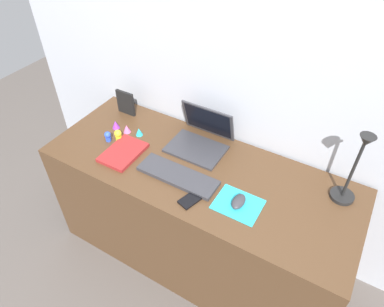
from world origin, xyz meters
name	(u,v)px	position (x,y,z in m)	size (l,w,h in m)	color
ground_plane	(196,251)	(0.00, 0.00, 0.00)	(6.00, 6.00, 0.00)	#59514C
back_wall	(229,122)	(0.00, 0.35, 0.81)	(2.82, 0.05, 1.61)	#B2B7C1
desk	(197,215)	(0.00, 0.00, 0.37)	(1.62, 0.62, 0.74)	#4C331E
laptop	(201,136)	(-0.08, 0.18, 0.79)	(0.30, 0.27, 0.21)	#333338
keyboard	(178,176)	(-0.06, -0.10, 0.75)	(0.41, 0.13, 0.02)	#333338
mousepad	(238,204)	(0.27, -0.11, 0.74)	(0.21, 0.17, 0.00)	#28B7CC
mouse	(239,201)	(0.28, -0.11, 0.76)	(0.06, 0.10, 0.03)	#333338
cell_phone	(192,199)	(0.08, -0.19, 0.74)	(0.06, 0.13, 0.01)	black
desk_lamp	(353,170)	(0.67, 0.16, 0.93)	(0.11, 0.14, 0.40)	black
notebook_pad	(123,152)	(-0.40, -0.10, 0.75)	(0.17, 0.24, 0.02)	maroon
picture_frame	(126,103)	(-0.61, 0.20, 0.81)	(0.12, 0.02, 0.15)	black
toy_figurine_yellow	(118,135)	(-0.49, -0.02, 0.78)	(0.04, 0.04, 0.07)	yellow
toy_figurine_purple	(116,124)	(-0.58, 0.06, 0.76)	(0.04, 0.04, 0.05)	purple
toy_figurine_cyan	(139,132)	(-0.42, 0.07, 0.76)	(0.04, 0.04, 0.04)	#28B7CC
toy_figurine_blue	(108,136)	(-0.54, -0.05, 0.77)	(0.04, 0.04, 0.06)	blue
toy_figurine_pink	(127,129)	(-0.50, 0.06, 0.76)	(0.04, 0.04, 0.05)	pink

